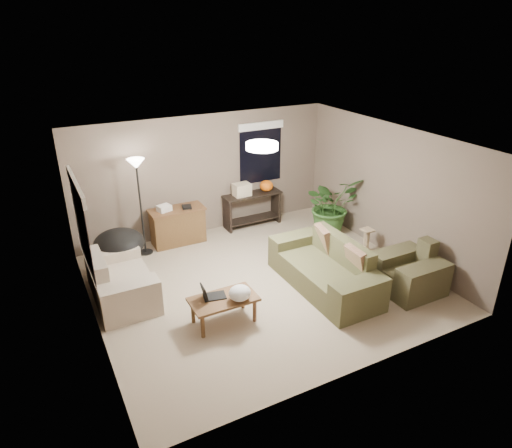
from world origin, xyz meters
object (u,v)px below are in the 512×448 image
papasan_chair (120,248)px  houseplant (330,211)px  loveseat (120,282)px  main_sofa (326,271)px  armchair (409,273)px  cat_scratching_post (366,243)px  floor_lamp (137,175)px  console_table (252,207)px  desk (178,226)px  coffee_table (224,302)px

papasan_chair → houseplant: size_ratio=0.80×
loveseat → houseplant: houseplant is taller
main_sofa → armchair: 1.39m
main_sofa → cat_scratching_post: main_sofa is taller
armchair → floor_lamp: bearing=137.1°
armchair → houseplant: bearing=86.4°
console_table → papasan_chair: papasan_chair is taller
loveseat → desk: bearing=45.3°
floor_lamp → cat_scratching_post: 4.55m
main_sofa → desk: (-1.69, 2.78, 0.08)m
papasan_chair → floor_lamp: size_ratio=0.52×
papasan_chair → cat_scratching_post: bearing=-18.7°
armchair → coffee_table: 3.21m
desk → cat_scratching_post: 3.78m
armchair → console_table: armchair is taller
coffee_table → desk: 2.91m
main_sofa → coffee_table: main_sofa is taller
papasan_chair → houseplant: houseplant is taller
main_sofa → desk: main_sofa is taller
console_table → cat_scratching_post: 2.60m
main_sofa → console_table: size_ratio=1.69×
console_table → papasan_chair: bearing=-167.1°
floor_lamp → papasan_chair: bearing=-138.9°
floor_lamp → cat_scratching_post: size_ratio=3.82×
papasan_chair → cat_scratching_post: size_ratio=2.01×
floor_lamp → armchair: bearing=-42.9°
cat_scratching_post → coffee_table: bearing=-167.0°
main_sofa → coffee_table: bearing=-176.4°
houseplant → armchair: bearing=-93.6°
armchair → floor_lamp: floor_lamp is taller
papasan_chair → desk: bearing=25.8°
main_sofa → console_table: main_sofa is taller
coffee_table → cat_scratching_post: size_ratio=2.00×
armchair → papasan_chair: (-4.18, 2.87, 0.17)m
main_sofa → cat_scratching_post: size_ratio=4.40×
console_table → cat_scratching_post: bearing=-57.7°
papasan_chair → armchair: bearing=-34.5°
loveseat → coffee_table: loveseat is taller
loveseat → coffee_table: 1.86m
desk → houseplant: 3.21m
floor_lamp → cat_scratching_post: floor_lamp is taller
coffee_table → console_table: 3.58m
papasan_chair → main_sofa: bearing=-35.8°
desk → floor_lamp: size_ratio=0.58×
loveseat → houseplant: bearing=6.3°
console_table → floor_lamp: size_ratio=0.68×
loveseat → armchair: same height
floor_lamp → desk: bearing=10.2°
loveseat → console_table: (3.24, 1.59, 0.14)m
coffee_table → floor_lamp: size_ratio=0.52×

